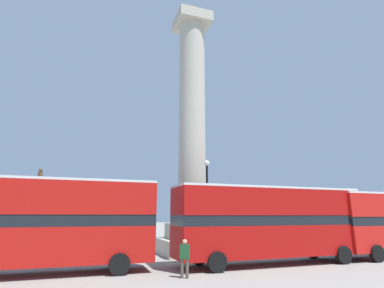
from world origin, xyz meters
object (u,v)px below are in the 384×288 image
Objects in this scene: bus_a at (34,221)px; street_lamp at (207,208)px; equestrian_statue at (34,227)px; pedestrian_near_lamp at (185,256)px; monument_column at (192,143)px; bus_c at (270,221)px.

bus_a is 9.92m from street_lamp.
equestrian_statue reaches higher than pedestrian_near_lamp.
street_lamp reaches higher than equestrian_statue.
monument_column is at bearing 97.67° from pedestrian_near_lamp.
street_lamp reaches higher than pedestrian_near_lamp.
bus_c is 6.89× the size of pedestrian_near_lamp.
equestrian_statue is 14.55m from pedestrian_near_lamp.
bus_c is (12.59, -0.84, -0.06)m from bus_a.
bus_c is at bearing -3.40° from bus_a.
street_lamp is (-0.06, -3.19, -5.06)m from monument_column.
bus_a is 7.43m from pedestrian_near_lamp.
bus_c is at bearing -43.05° from street_lamp.
bus_a reaches higher than bus_c.
street_lamp is at bearing 11.14° from bus_a.
equestrian_statue is 3.79× the size of pedestrian_near_lamp.
bus_a is 12.62m from bus_c.
bus_a is at bearing 175.80° from bus_c.
pedestrian_near_lamp is at bearing -161.50° from bus_c.
equestrian_statue is at bearing 158.84° from monument_column.
street_lamp is at bearing -29.78° from equestrian_statue.
monument_column is 12.39× the size of pedestrian_near_lamp.
bus_a is at bearing -174.05° from pedestrian_near_lamp.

